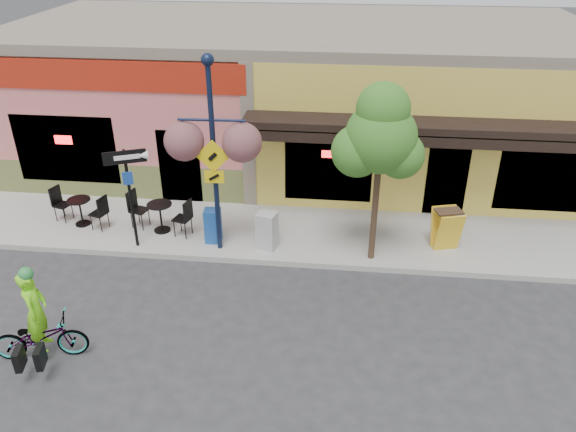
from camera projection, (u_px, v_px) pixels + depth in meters
The scene contains 14 objects.
ground at pixel (269, 277), 13.18m from camera, with size 90.00×90.00×0.00m, color #2D2D30.
sidewalk at pixel (279, 232), 14.89m from camera, with size 24.00×3.00×0.15m, color #9E9B93.
curb at pixel (272, 262), 13.62m from camera, with size 24.00×0.12×0.15m, color #A8A59E.
building at pixel (299, 93), 18.65m from camera, with size 18.20×8.20×4.50m, color #D16967, non-canonical shape.
bicycle at pixel (40, 337), 10.63m from camera, with size 0.61×1.75×0.92m, color maroon.
cyclist_rider at pixel (39, 322), 10.45m from camera, with size 0.62×0.40×1.69m, color #7DF419.
lamp_post at pixel (214, 158), 12.93m from camera, with size 1.54×0.61×4.81m, color #111C37, non-canonical shape.
one_way_sign at pixel (131, 200), 13.55m from camera, with size 0.99×0.22×2.58m, color black, non-canonical shape.
cafe_set_left at pixel (80, 208), 14.89m from camera, with size 1.62×0.81×0.97m, color black, non-canonical shape.
cafe_set_right at pixel (160, 213), 14.57m from camera, with size 1.73×0.86×1.04m, color black, non-canonical shape.
newspaper_box_blue at pixel (213, 226), 14.14m from camera, with size 0.40×0.36×0.90m, color #194A96, non-canonical shape.
newspaper_box_grey at pixel (267, 231), 13.84m from camera, with size 0.45×0.41×0.97m, color #B2B2B2, non-canonical shape.
street_tree at pixel (378, 176), 12.64m from camera, with size 1.70×1.70×4.37m, color #3D7A26, non-canonical shape.
sandwich_board at pixel (449, 233), 13.66m from camera, with size 0.63×0.46×1.06m, color yellow, non-canonical shape.
Camera 1 is at (1.64, -10.77, 7.57)m, focal length 35.00 mm.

